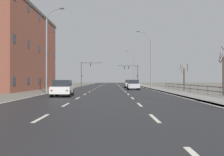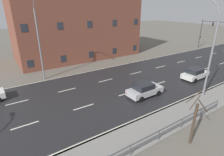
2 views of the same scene
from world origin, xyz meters
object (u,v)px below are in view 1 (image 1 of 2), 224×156
Objects in this scene: street_lamp_distant at (133,68)px; car_mid_centre at (63,88)px; traffic_signal_right at (132,71)px; brick_building at (6,50)px; street_lamp_midground at (150,60)px; traffic_signal_left at (85,70)px; car_near_left at (133,85)px; car_far_right at (129,84)px; street_lamp_left_bank at (47,51)px.

car_mid_centre is (-11.53, -53.65, -4.46)m from street_lamp_distant.
brick_building reaches higher than traffic_signal_right.
street_lamp_midground is at bearing 9.61° from brick_building.
street_lamp_midground is 33.22m from street_lamp_distant.
traffic_signal_left reaches higher than car_mid_centre.
street_lamp_midground is 7.68m from car_near_left.
car_far_right is at bearing 131.19° from street_lamp_midground.
street_lamp_midground is 27.58m from traffic_signal_left.
car_far_right is 25.64m from car_mid_centre.
street_lamp_midground is 19.95m from street_lamp_left_bank.
street_lamp_left_bank is 21.12m from car_far_right.
brick_building reaches higher than car_far_right.
street_lamp_distant is 29.86m from car_far_right.
street_lamp_distant reaches higher than car_far_right.
traffic_signal_right is 1.42× the size of car_mid_centre.
car_far_right is at bearing -96.32° from traffic_signal_right.
traffic_signal_left is 1.57× the size of car_far_right.
street_lamp_distant is 2.62× the size of car_far_right.
car_near_left is at bearing -3.56° from brick_building.
traffic_signal_left is at bearing 110.31° from car_near_left.
car_far_right is (10.85, -19.70, -3.50)m from traffic_signal_left.
brick_building is at bearing -159.90° from car_far_right.
brick_building reaches higher than traffic_signal_left.
street_lamp_left_bank reaches higher than street_lamp_midground.
street_lamp_midground is 1.59× the size of traffic_signal_left.
car_near_left is (-2.47, -30.67, -3.24)m from traffic_signal_right.
street_lamp_distant is 17.23m from traffic_signal_left.
car_near_left is at bearing 58.88° from car_mid_centre.
street_lamp_distant is at bearing 82.51° from traffic_signal_right.
car_far_right is 0.99× the size of car_mid_centre.
brick_building reaches higher than car_near_left.
traffic_signal_left is at bearing 90.48° from car_mid_centre.
car_near_left is (-3.51, -38.59, -4.46)m from street_lamp_distant.
traffic_signal_left is at bearing 117.88° from car_far_right.
street_lamp_distant is 39.00m from car_near_left.
street_lamp_left_bank is 14.54m from car_near_left.
car_far_right is (11.46, 17.19, -4.40)m from street_lamp_left_bank.
street_lamp_left_bank is 9.03m from car_mid_centre.
street_lamp_distant is at bearing 74.80° from car_mid_centre.
street_lamp_midground is 0.45× the size of brick_building.
brick_building is at bearing -122.90° from street_lamp_distant.
street_lamp_left_bank is at bearing -138.23° from street_lamp_midground.
street_lamp_midground is at bearing 41.77° from street_lamp_left_bank.
car_far_right and car_near_left have the same top height.
car_near_left is at bearing -95.19° from street_lamp_distant.
street_lamp_left_bank is 2.56× the size of car_far_right.
street_lamp_left_bank reaches higher than car_near_left.
street_lamp_midground reaches higher than traffic_signal_right.
street_lamp_midground reaches higher than car_near_left.
brick_building is at bearing -109.62° from traffic_signal_left.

